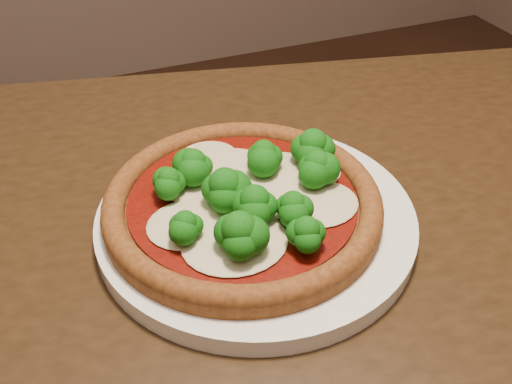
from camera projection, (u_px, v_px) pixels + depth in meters
name	position (u px, v px, depth m)	size (l,w,h in m)	color
dining_table	(289.00, 320.00, 0.58)	(1.33, 0.96, 0.75)	black
plate	(256.00, 218.00, 0.52)	(0.29, 0.29, 0.02)	white
pizza	(246.00, 199.00, 0.50)	(0.25, 0.25, 0.06)	brown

